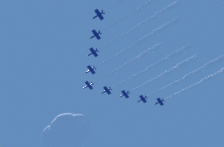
{
  "coord_description": "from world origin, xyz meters",
  "views": [
    {
      "loc": [
        -36.53,
        110.77,
        -34.31
      ],
      "look_at": [
        0.0,
        0.0,
        152.96
      ],
      "focal_mm": 45.58,
      "sensor_mm": 36.0,
      "label": 1
    }
  ],
  "objects": [
    {
      "name": "jet_starboard_outer",
      "position": [
        -63.31,
        -18.07,
        151.82
      ],
      "size": [
        78.54,
        25.63,
        3.66
      ],
      "color": "navy"
    },
    {
      "name": "jet_port_inner",
      "position": [
        -32.66,
        20.61,
        153.49
      ],
      "size": [
        78.98,
        25.84,
        3.67
      ],
      "color": "navy"
    },
    {
      "name": "jet_port_mid",
      "position": [
        -37.34,
        32.84,
        154.05
      ],
      "size": [
        75.42,
        23.98,
        3.66
      ],
      "color": "navy"
    },
    {
      "name": "jet_starboard_mid",
      "position": [
        -44.16,
        -11.63,
        152.94
      ],
      "size": [
        68.56,
        22.7,
        3.68
      ],
      "color": "navy"
    },
    {
      "name": "jet_lead",
      "position": [
        -19.83,
        5.56,
        154.12
      ],
      "size": [
        70.03,
        23.43,
        3.7
      ],
      "color": "navy"
    },
    {
      "name": "jet_starboard_inner",
      "position": [
        -37.69,
        -1.9,
        152.7
      ],
      "size": [
        78.02,
        24.79,
        3.67
      ],
      "color": "navy"
    },
    {
      "name": "jet_trail_starboard",
      "position": [
        -76.06,
        -26.67,
        153.38
      ],
      "size": [
        78.72,
        25.3,
        3.69
      ],
      "color": "navy"
    },
    {
      "name": "cloud_puff",
      "position": [
        49.87,
        -34.47,
        139.03
      ],
      "size": [
        45.26,
        38.57,
        30.94
      ],
      "color": "white"
    },
    {
      "name": "jet_port_outer",
      "position": [
        -43.93,
        46.66,
        152.56
      ],
      "size": [
        74.81,
        24.53,
        3.65
      ],
      "color": "navy"
    }
  ]
}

